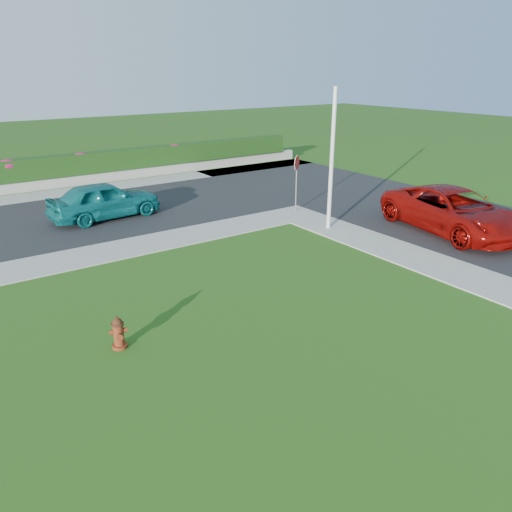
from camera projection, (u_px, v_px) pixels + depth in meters
ground at (304, 350)px, 11.65m from camera, size 120.00×120.00×0.00m
street_right at (460, 222)px, 21.13m from camera, size 8.00×32.00×0.04m
curb_corner at (294, 214)px, 22.28m from camera, size 2.00×2.00×0.04m
sidewalk_beyond at (51, 195)px, 25.66m from camera, size 34.00×2.00×0.04m
retaining_wall at (43, 184)px, 26.71m from camera, size 34.00×0.40×0.60m
hedge at (40, 168)px, 26.48m from camera, size 32.00×0.90×1.10m
fire_hydrant at (119, 333)px, 11.59m from camera, size 0.43×0.40×0.82m
suv_red at (454, 211)px, 19.54m from camera, size 3.89×6.52×1.70m
sedan_teal at (105, 200)px, 21.35m from camera, size 4.82×2.27×1.59m
utility_pole at (332, 161)px, 19.37m from camera, size 0.16×0.16×5.51m
stop_sign at (297, 170)px, 22.06m from camera, size 0.60×0.39×2.57m
flower_clump_d at (8, 165)px, 25.47m from camera, size 1.18×0.76×0.59m
flower_clump_e at (81, 158)px, 27.45m from camera, size 1.08×0.69×0.54m
flower_clump_f at (175, 148)px, 30.51m from camera, size 1.02×0.65×0.51m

